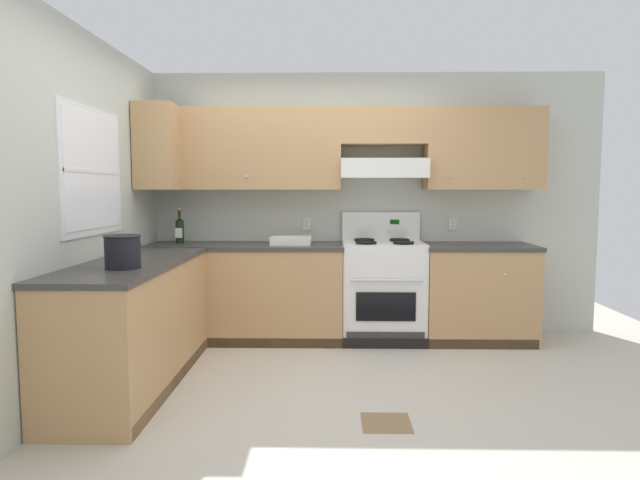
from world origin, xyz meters
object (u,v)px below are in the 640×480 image
Objects in this scene: bowl at (291,242)px; bucket at (123,251)px; stove at (383,290)px; wine_bottle at (180,229)px.

bowl is 1.86m from bucket.
bowl is 1.56× the size of bucket.
stove is 2.51m from bucket.
bowl is (-0.86, -0.04, 0.45)m from stove.
wine_bottle is (-1.93, 0.06, 0.56)m from stove.
bucket is at bearing -138.82° from stove.
stove is at bearing 41.18° from bucket.
bowl is at bearing 58.14° from bucket.
stove is at bearing -1.84° from wine_bottle.
stove is 3.56× the size of wine_bottle.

